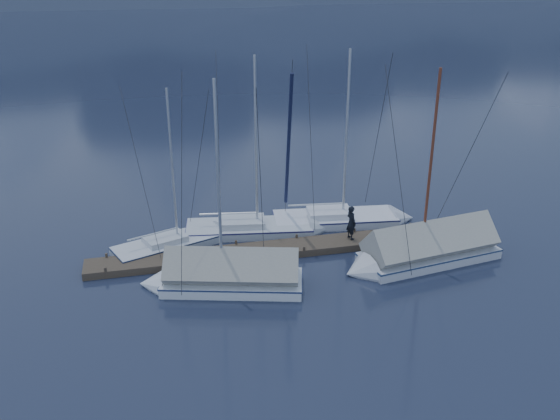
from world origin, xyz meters
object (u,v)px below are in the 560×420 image
object	(u,v)px
sailboat_covered_near	(419,253)
sailboat_open_right	(352,219)
sailboat_covered_far	(219,278)
sailboat_open_left	(186,241)
person	(351,222)
sailboat_open_mid	(267,229)

from	to	relation	value
sailboat_covered_near	sailboat_open_right	bearing A→B (deg)	105.68
sailboat_open_right	sailboat_covered_far	xyz separation A→B (m)	(-7.84, -5.22, 0.30)
sailboat_open_left	sailboat_covered_far	distance (m)	4.78
sailboat_covered_far	person	bearing A→B (deg)	21.53
sailboat_open_left	sailboat_covered_far	bearing A→B (deg)	-77.78
sailboat_open_right	person	world-z (taller)	sailboat_open_right
sailboat_covered_far	person	distance (m)	7.36
sailboat_open_mid	person	size ratio (longest dim) A/B	5.79
sailboat_open_mid	person	bearing A→B (deg)	-32.87
sailboat_open_left	sailboat_covered_near	distance (m)	11.19
sailboat_open_right	person	xyz separation A→B (m)	(-1.02, -2.54, 1.01)
sailboat_covered_far	sailboat_covered_near	bearing A→B (deg)	1.29
sailboat_open_mid	person	xyz separation A→B (m)	(3.65, -2.36, 1.02)
sailboat_open_left	sailboat_open_mid	distance (m)	4.20
sailboat_open_right	sailboat_covered_near	world-z (taller)	sailboat_open_right
sailboat_open_left	person	bearing A→B (deg)	-14.14
sailboat_open_right	sailboat_covered_far	bearing A→B (deg)	-146.32
sailboat_open_left	person	xyz separation A→B (m)	(7.83, -1.97, 1.04)
sailboat_open_mid	sailboat_open_right	world-z (taller)	sailboat_open_right
sailboat_open_left	sailboat_open_right	distance (m)	8.87
sailboat_covered_near	sailboat_covered_far	distance (m)	9.25
sailboat_open_mid	sailboat_covered_near	bearing A→B (deg)	-38.52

